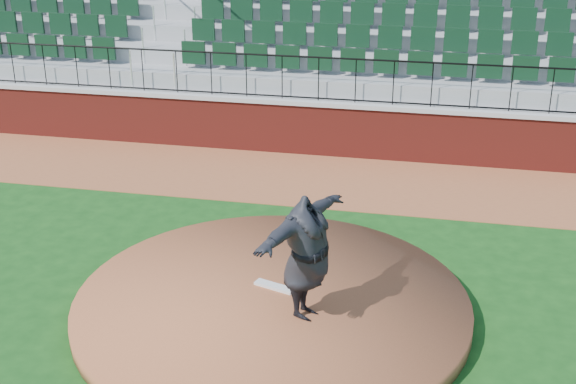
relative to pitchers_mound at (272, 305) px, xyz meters
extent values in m
plane|color=#124213|center=(-0.09, 0.13, -0.12)|extent=(90.00, 90.00, 0.00)
cube|color=brown|center=(-0.09, 5.53, -0.12)|extent=(34.00, 3.20, 0.01)
cube|color=maroon|center=(-0.09, 7.13, 0.47)|extent=(34.00, 0.35, 1.20)
cube|color=#B7B7B7|center=(-0.09, 7.13, 1.12)|extent=(34.00, 0.45, 0.10)
cube|color=maroon|center=(-0.09, 12.66, 2.62)|extent=(34.00, 0.50, 5.50)
cylinder|color=brown|center=(0.00, 0.00, 0.00)|extent=(5.97, 5.97, 0.25)
cube|color=silver|center=(-0.02, 0.29, 0.15)|extent=(0.67, 0.36, 0.04)
imported|color=black|center=(0.60, -0.39, 1.07)|extent=(1.34, 2.39, 1.88)
camera|label=1|loc=(2.28, -9.81, 6.08)|focal=47.94mm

